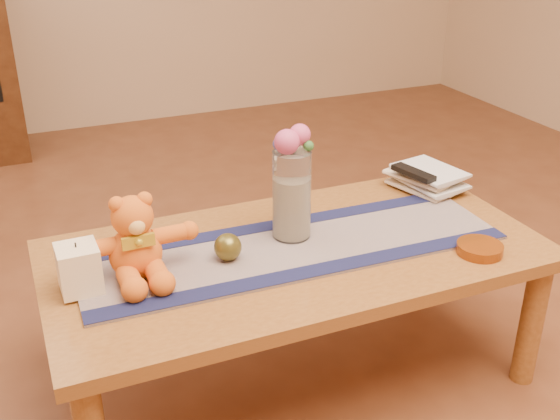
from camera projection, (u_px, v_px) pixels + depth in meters
name	position (u px, v px, depth m)	size (l,w,h in m)	color
floor	(295.00, 375.00, 2.09)	(5.50, 5.50, 0.00)	#5A2F19
coffee_table_top	(296.00, 254.00, 1.90)	(1.40, 0.70, 0.04)	brown
table_leg_fr	(531.00, 323.00, 1.99)	(0.07, 0.07, 0.41)	brown
table_leg_bl	(63.00, 317.00, 2.01)	(0.07, 0.07, 0.41)	brown
table_leg_br	(421.00, 239.00, 2.47)	(0.07, 0.07, 0.41)	brown
persian_runner	(294.00, 248.00, 1.89)	(1.20, 0.35, 0.01)	#1A1E4A
runner_border_near	(315.00, 270.00, 1.77)	(1.20, 0.06, 0.00)	#14173D
runner_border_far	(275.00, 225.00, 2.01)	(1.20, 0.06, 0.00)	#14173D
teddy_bear	(134.00, 237.00, 1.71)	(0.32, 0.26, 0.21)	orange
pillar_candle	(79.00, 268.00, 1.66)	(0.10, 0.10, 0.12)	#FFE8BB
candle_wick	(76.00, 245.00, 1.63)	(0.00, 0.00, 0.01)	black
glass_vase	(292.00, 195.00, 1.89)	(0.11, 0.11, 0.26)	silver
potpourri_fill	(292.00, 207.00, 1.91)	(0.09, 0.09, 0.18)	beige
rose_left	(287.00, 142.00, 1.81)	(0.07, 0.07, 0.07)	#C64676
rose_right	(300.00, 135.00, 1.83)	(0.06, 0.06, 0.06)	#C64676
blue_flower_back	(290.00, 138.00, 1.86)	(0.04, 0.04, 0.04)	#484B9E
blue_flower_side	(279.00, 144.00, 1.83)	(0.04, 0.04, 0.04)	#484B9E
leaf_sprig	(308.00, 146.00, 1.83)	(0.03, 0.03, 0.03)	#33662D
bronze_ball	(228.00, 247.00, 1.81)	(0.08, 0.08, 0.08)	brown
book_bottom	(409.00, 193.00, 2.22)	(0.17, 0.22, 0.02)	beige
book_lower	(412.00, 187.00, 2.21)	(0.16, 0.22, 0.02)	beige
book_upper	(408.00, 182.00, 2.20)	(0.17, 0.22, 0.02)	beige
book_top	(412.00, 177.00, 2.20)	(0.16, 0.22, 0.02)	beige
tv_remote	(413.00, 173.00, 2.18)	(0.04, 0.16, 0.02)	black
amber_dish	(480.00, 249.00, 1.86)	(0.13, 0.13, 0.03)	#BF5914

